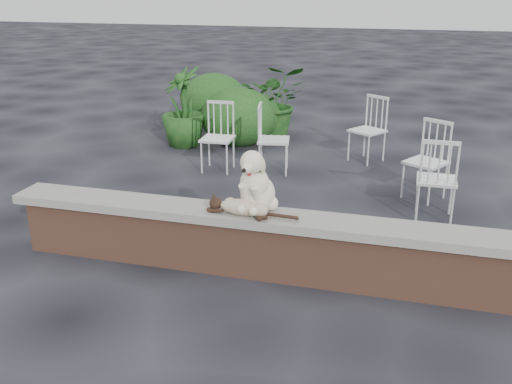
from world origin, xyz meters
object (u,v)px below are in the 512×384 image
(dog, at_px, (258,179))
(potted_plant_a, at_px, (275,101))
(cat, at_px, (244,206))
(potted_plant_b, at_px, (183,107))
(chair_d, at_px, (426,161))
(chair_e, at_px, (274,139))
(chair_c, at_px, (437,178))
(chair_b, at_px, (367,130))
(chair_a, at_px, (217,137))

(dog, height_order, potted_plant_a, potted_plant_a)
(cat, distance_m, potted_plant_a, 4.94)
(potted_plant_b, bearing_deg, chair_d, -21.72)
(chair_e, bearing_deg, potted_plant_a, 2.62)
(dog, bearing_deg, chair_c, 55.57)
(chair_e, xyz_separation_m, chair_b, (1.18, 0.87, 0.00))
(potted_plant_b, bearing_deg, potted_plant_a, 36.14)
(cat, xyz_separation_m, potted_plant_b, (-2.18, 3.93, -0.03))
(chair_e, distance_m, chair_b, 1.47)
(cat, height_order, chair_e, chair_e)
(potted_plant_a, relative_size, potted_plant_b, 0.97)
(potted_plant_b, bearing_deg, chair_c, -28.97)
(chair_b, bearing_deg, potted_plant_b, -148.18)
(chair_c, relative_size, potted_plant_a, 0.77)
(potted_plant_a, bearing_deg, chair_e, -76.89)
(chair_c, distance_m, chair_a, 3.05)
(dog, bearing_deg, chair_b, 88.94)
(chair_b, distance_m, potted_plant_a, 1.92)
(chair_b, relative_size, potted_plant_b, 0.75)
(cat, distance_m, potted_plant_b, 4.50)
(chair_e, distance_m, potted_plant_a, 1.94)
(dog, relative_size, potted_plant_a, 0.48)
(dog, distance_m, chair_e, 2.91)
(dog, xyz_separation_m, chair_a, (-1.31, 2.69, -0.40))
(dog, xyz_separation_m, chair_c, (1.56, 1.67, -0.40))
(dog, height_order, chair_c, dog)
(potted_plant_a, distance_m, potted_plant_b, 1.57)
(chair_e, distance_m, potted_plant_b, 1.96)
(chair_d, xyz_separation_m, potted_plant_a, (-2.44, 2.40, 0.14))
(cat, height_order, chair_a, chair_a)
(chair_c, bearing_deg, dog, 47.08)
(chair_e, relative_size, chair_b, 1.00)
(cat, bearing_deg, chair_c, 56.60)
(cat, xyz_separation_m, chair_e, (-0.47, 2.97, -0.19))
(potted_plant_a, bearing_deg, chair_b, -31.95)
(chair_e, height_order, chair_b, same)
(chair_d, bearing_deg, chair_b, 151.26)
(chair_d, bearing_deg, potted_plant_b, -170.88)
(chair_b, bearing_deg, potted_plant_a, -178.44)
(chair_c, height_order, chair_a, same)
(dog, height_order, cat, dog)
(cat, bearing_deg, chair_b, 88.16)
(dog, distance_m, potted_plant_b, 4.41)
(chair_a, distance_m, chair_d, 2.79)
(chair_d, xyz_separation_m, chair_b, (-0.82, 1.39, 0.00))
(chair_c, height_order, chair_e, same)
(chair_c, relative_size, potted_plant_b, 0.75)
(dog, distance_m, cat, 0.27)
(dog, bearing_deg, potted_plant_b, 129.46)
(cat, xyz_separation_m, chair_c, (1.64, 1.82, -0.19))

